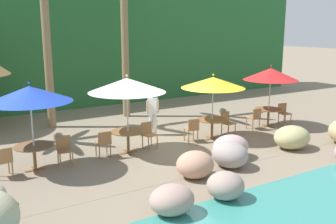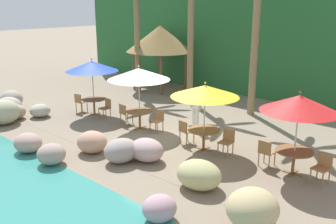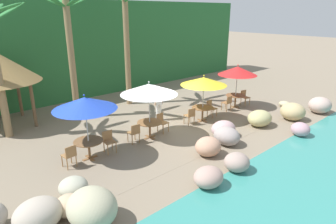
{
  "view_description": "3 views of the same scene",
  "coord_description": "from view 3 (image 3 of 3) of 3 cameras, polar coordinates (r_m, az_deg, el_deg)",
  "views": [
    {
      "loc": [
        -6.62,
        -10.68,
        4.0
      ],
      "look_at": [
        -0.16,
        -0.18,
        1.28
      ],
      "focal_mm": 41.18,
      "sensor_mm": 36.0,
      "label": 1
    },
    {
      "loc": [
        9.07,
        -9.82,
        4.89
      ],
      "look_at": [
        0.23,
        -0.01,
        1.05
      ],
      "focal_mm": 40.32,
      "sensor_mm": 36.0,
      "label": 2
    },
    {
      "loc": [
        -8.94,
        -9.39,
        5.35
      ],
      "look_at": [
        -0.46,
        0.07,
        1.0
      ],
      "focal_mm": 31.65,
      "sensor_mm": 36.0,
      "label": 3
    }
  ],
  "objects": [
    {
      "name": "ground_plane",
      "position": [
        14.02,
        1.6,
        -3.52
      ],
      "size": [
        120.0,
        120.0,
        0.0
      ],
      "primitive_type": "plane",
      "color": "gray"
    },
    {
      "name": "terrace_deck",
      "position": [
        14.02,
        1.6,
        -3.5
      ],
      "size": [
        18.0,
        5.2,
        0.01
      ],
      "color": "gray",
      "rests_on": "ground"
    },
    {
      "name": "foliage_backdrop",
      "position": [
        20.58,
        -16.17,
        11.63
      ],
      "size": [
        28.0,
        2.4,
        6.0
      ],
      "color": "#286633",
      "rests_on": "ground"
    },
    {
      "name": "rock_seawall",
      "position": [
        11.54,
        8.25,
        -6.66
      ],
      "size": [
        17.2,
        3.36,
        1.02
      ],
      "color": "tan",
      "rests_on": "ground"
    },
    {
      "name": "umbrella_blue",
      "position": [
        11.01,
        -15.73,
        1.64
      ],
      "size": [
        2.32,
        2.32,
        2.55
      ],
      "color": "silver",
      "rests_on": "ground"
    },
    {
      "name": "dining_table_blue",
      "position": [
        11.57,
        -15.03,
        -5.94
      ],
      "size": [
        1.1,
        1.1,
        0.74
      ],
      "color": "brown",
      "rests_on": "ground"
    },
    {
      "name": "chair_blue_seaward",
      "position": [
        11.97,
        -11.36,
        -5.31
      ],
      "size": [
        0.46,
        0.47,
        0.87
      ],
      "color": "#9E7042",
      "rests_on": "ground"
    },
    {
      "name": "chair_blue_inland",
      "position": [
        11.16,
        -18.4,
        -7.8
      ],
      "size": [
        0.46,
        0.47,
        0.87
      ],
      "color": "#9E7042",
      "rests_on": "ground"
    },
    {
      "name": "umbrella_white",
      "position": [
        12.53,
        -3.68,
        4.44
      ],
      "size": [
        2.45,
        2.45,
        2.56
      ],
      "color": "silver",
      "rests_on": "ground"
    },
    {
      "name": "dining_table_white",
      "position": [
        13.02,
        -3.54,
        -2.44
      ],
      "size": [
        1.1,
        1.1,
        0.74
      ],
      "color": "brown",
      "rests_on": "ground"
    },
    {
      "name": "chair_white_seaward",
      "position": [
        13.68,
        -1.25,
        -1.79
      ],
      "size": [
        0.46,
        0.47,
        0.87
      ],
      "color": "#9E7042",
      "rests_on": "ground"
    },
    {
      "name": "chair_white_inland",
      "position": [
        12.56,
        -6.48,
        -3.85
      ],
      "size": [
        0.45,
        0.45,
        0.87
      ],
      "color": "#9E7042",
      "rests_on": "ground"
    },
    {
      "name": "umbrella_yellow",
      "position": [
        14.68,
        6.9,
        5.92
      ],
      "size": [
        2.29,
        2.29,
        2.39
      ],
      "color": "silver",
      "rests_on": "ground"
    },
    {
      "name": "dining_table_yellow",
      "position": [
        15.07,
        6.69,
        0.48
      ],
      "size": [
        1.1,
        1.1,
        0.74
      ],
      "color": "brown",
      "rests_on": "ground"
    },
    {
      "name": "chair_yellow_seaward",
      "position": [
        15.82,
        8.25,
        0.91
      ],
      "size": [
        0.46,
        0.46,
        0.87
      ],
      "color": "#9E7042",
      "rests_on": "ground"
    },
    {
      "name": "chair_yellow_inland",
      "position": [
        14.53,
        4.32,
        -0.58
      ],
      "size": [
        0.48,
        0.48,
        0.87
      ],
      "color": "#9E7042",
      "rests_on": "ground"
    },
    {
      "name": "umbrella_red",
      "position": [
        17.21,
        13.25,
        7.75
      ],
      "size": [
        2.19,
        2.19,
        2.51
      ],
      "color": "silver",
      "rests_on": "ground"
    },
    {
      "name": "dining_table_red",
      "position": [
        17.57,
        12.87,
        2.79
      ],
      "size": [
        1.1,
        1.1,
        0.74
      ],
      "color": "brown",
      "rests_on": "ground"
    },
    {
      "name": "chair_red_seaward",
      "position": [
        18.26,
        14.51,
        2.94
      ],
      "size": [
        0.48,
        0.49,
        0.87
      ],
      "color": "#9E7042",
      "rests_on": "ground"
    },
    {
      "name": "chair_red_inland",
      "position": [
        16.88,
        11.41,
        1.88
      ],
      "size": [
        0.42,
        0.43,
        0.87
      ],
      "color": "#9E7042",
      "rests_on": "ground"
    },
    {
      "name": "palm_tree_second",
      "position": [
        15.62,
        -18.51,
        13.24
      ],
      "size": [
        3.21,
        3.3,
        6.21
      ],
      "color": "olive",
      "rests_on": "ground"
    },
    {
      "name": "palm_tree_third",
      "position": [
        17.38,
        -8.07,
        16.15
      ],
      "size": [
        3.75,
        3.54,
        6.79
      ],
      "color": "olive",
      "rests_on": "ground"
    },
    {
      "name": "waiter_in_white",
      "position": [
        14.98,
        -1.82,
        1.97
      ],
      "size": [
        0.52,
        0.38,
        1.7
      ],
      "color": "white",
      "rests_on": "ground"
    }
  ]
}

